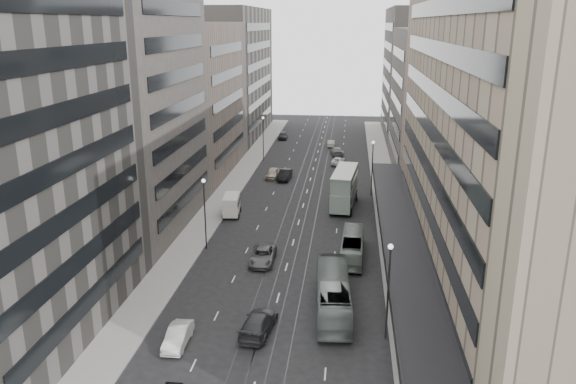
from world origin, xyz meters
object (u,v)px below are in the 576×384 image
at_px(bus_far, 352,246).
at_px(bus_near, 333,294).
at_px(sedan_1, 178,336).
at_px(panel_van, 232,204).
at_px(double_decker, 344,187).
at_px(vw_microbus, 333,306).
at_px(sedan_2, 263,256).

bearing_deg(bus_far, bus_near, 84.17).
relative_size(bus_far, sedan_1, 2.16).
distance_m(bus_near, panel_van, 28.52).
xyz_separation_m(bus_far, double_decker, (-1.19, 17.67, 1.54)).
distance_m(bus_far, vw_microbus, 14.14).
distance_m(bus_near, vw_microbus, 1.94).
height_order(bus_far, double_decker, double_decker).
bearing_deg(vw_microbus, panel_van, 114.48).
xyz_separation_m(bus_near, sedan_2, (-7.90, 9.79, -0.92)).
bearing_deg(panel_van, double_decker, 12.76).
distance_m(vw_microbus, sedan_1, 13.31).
height_order(bus_near, double_decker, double_decker).
bearing_deg(sedan_2, vw_microbus, -56.38).
bearing_deg(panel_van, bus_far, -44.14).
bearing_deg(sedan_2, sedan_1, -105.10).
distance_m(bus_far, panel_van, 20.39).
distance_m(double_decker, vw_microbus, 31.75).
distance_m(bus_near, sedan_2, 12.61).
distance_m(panel_van, sedan_1, 31.65).
bearing_deg(double_decker, bus_far, -80.19).
distance_m(bus_near, bus_far, 12.25).
distance_m(double_decker, sedan_2, 21.81).
relative_size(double_decker, panel_van, 2.18).
bearing_deg(double_decker, panel_van, -154.88).
relative_size(bus_far, vw_microbus, 1.93).
bearing_deg(sedan_2, bus_near, -51.83).
height_order(bus_near, sedan_1, bus_near).
height_order(bus_far, vw_microbus, bus_far).
bearing_deg(sedan_1, panel_van, 93.17).
relative_size(sedan_1, sedan_2, 0.81).
relative_size(vw_microbus, sedan_1, 1.12).
distance_m(bus_far, double_decker, 17.78).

